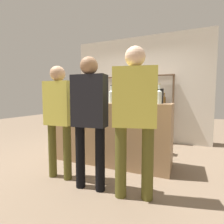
% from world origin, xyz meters
% --- Properties ---
extents(ground_plane, '(16.00, 16.00, 0.00)m').
position_xyz_m(ground_plane, '(0.00, 0.00, 0.00)').
color(ground_plane, '#7A6651').
extents(bar_counter, '(2.07, 0.59, 1.09)m').
position_xyz_m(bar_counter, '(0.00, 0.00, 0.54)').
color(bar_counter, '#997551').
rests_on(bar_counter, ground_plane).
extents(back_wall, '(3.67, 0.12, 2.80)m').
position_xyz_m(back_wall, '(0.00, 1.90, 1.40)').
color(back_wall, beige).
rests_on(back_wall, ground_plane).
extents(back_shelf, '(1.88, 0.18, 1.75)m').
position_xyz_m(back_shelf, '(0.01, 1.72, 1.14)').
color(back_shelf, brown).
rests_on(back_shelf, ground_plane).
extents(counter_bottle_0, '(0.08, 0.08, 0.35)m').
position_xyz_m(counter_bottle_0, '(0.12, 0.04, 1.22)').
color(counter_bottle_0, black).
rests_on(counter_bottle_0, bar_counter).
extents(counter_bottle_1, '(0.08, 0.08, 0.36)m').
position_xyz_m(counter_bottle_1, '(0.54, 0.00, 1.23)').
color(counter_bottle_1, '#0F1956').
rests_on(counter_bottle_1, bar_counter).
extents(counter_bottle_2, '(0.09, 0.09, 0.34)m').
position_xyz_m(counter_bottle_2, '(-0.56, 0.13, 1.22)').
color(counter_bottle_2, '#0F1956').
rests_on(counter_bottle_2, bar_counter).
extents(counter_bottle_3, '(0.08, 0.08, 0.30)m').
position_xyz_m(counter_bottle_3, '(0.84, -0.14, 1.21)').
color(counter_bottle_3, silver).
rests_on(counter_bottle_3, bar_counter).
extents(counter_bottle_4, '(0.09, 0.09, 0.32)m').
position_xyz_m(counter_bottle_4, '(-0.23, 0.13, 1.21)').
color(counter_bottle_4, '#0F1956').
rests_on(counter_bottle_4, bar_counter).
extents(counter_bottle_5, '(0.09, 0.09, 0.31)m').
position_xyz_m(counter_bottle_5, '(-0.00, -0.03, 1.21)').
color(counter_bottle_5, silver).
rests_on(counter_bottle_5, bar_counter).
extents(wine_glass, '(0.08, 0.08, 0.16)m').
position_xyz_m(wine_glass, '(-0.75, -0.11, 1.21)').
color(wine_glass, silver).
rests_on(wine_glass, bar_counter).
extents(ice_bucket, '(0.19, 0.19, 0.24)m').
position_xyz_m(ice_bucket, '(0.78, 0.09, 1.21)').
color(ice_bucket, black).
rests_on(ice_bucket, bar_counter).
extents(cork_jar, '(0.11, 0.11, 0.13)m').
position_xyz_m(cork_jar, '(-0.91, -0.09, 1.15)').
color(cork_jar, silver).
rests_on(cork_jar, bar_counter).
extents(customer_center, '(0.45, 0.23, 1.69)m').
position_xyz_m(customer_center, '(0.10, -0.96, 0.99)').
color(customer_center, black).
rests_on(customer_center, ground_plane).
extents(server_behind_counter, '(0.41, 0.22, 1.57)m').
position_xyz_m(server_behind_counter, '(0.25, 0.72, 0.93)').
color(server_behind_counter, black).
rests_on(server_behind_counter, ground_plane).
extents(customer_right, '(0.52, 0.32, 1.76)m').
position_xyz_m(customer_right, '(0.68, -0.93, 1.03)').
color(customer_right, brown).
rests_on(customer_right, ground_plane).
extents(customer_left, '(0.42, 0.21, 1.63)m').
position_xyz_m(customer_left, '(-0.46, -0.86, 0.96)').
color(customer_left, brown).
rests_on(customer_left, ground_plane).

